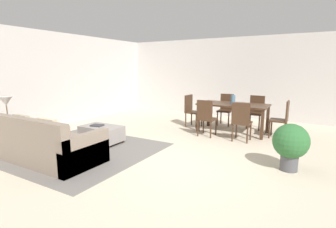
# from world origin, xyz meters

# --- Properties ---
(ground_plane) EXTENTS (10.80, 10.80, 0.00)m
(ground_plane) POSITION_xyz_m (0.00, 0.00, 0.00)
(ground_plane) COLOR beige
(wall_back) EXTENTS (9.00, 0.12, 2.70)m
(wall_back) POSITION_xyz_m (0.00, 5.00, 1.35)
(wall_back) COLOR beige
(wall_back) RESTS_ON ground_plane
(wall_left) EXTENTS (0.12, 11.00, 2.70)m
(wall_left) POSITION_xyz_m (-4.50, 0.50, 1.35)
(wall_left) COLOR beige
(wall_left) RESTS_ON ground_plane
(area_rug) EXTENTS (3.00, 2.80, 0.01)m
(area_rug) POSITION_xyz_m (-2.05, -0.34, 0.00)
(area_rug) COLOR slate
(area_rug) RESTS_ON ground_plane
(couch) EXTENTS (2.04, 1.00, 0.86)m
(couch) POSITION_xyz_m (-2.08, -1.04, 0.29)
(couch) COLOR gray
(couch) RESTS_ON ground_plane
(ottoman_table) EXTENTS (0.93, 0.57, 0.39)m
(ottoman_table) POSITION_xyz_m (-2.02, 0.30, 0.23)
(ottoman_table) COLOR gray
(ottoman_table) RESTS_ON ground_plane
(side_table) EXTENTS (0.40, 0.40, 0.58)m
(side_table) POSITION_xyz_m (-3.40, -0.98, 0.46)
(side_table) COLOR brown
(side_table) RESTS_ON ground_plane
(table_lamp) EXTENTS (0.26, 0.26, 0.53)m
(table_lamp) POSITION_xyz_m (-3.40, -0.98, 0.99)
(table_lamp) COLOR brown
(table_lamp) RESTS_ON side_table
(dining_table) EXTENTS (1.76, 0.89, 0.76)m
(dining_table) POSITION_xyz_m (0.27, 2.78, 0.67)
(dining_table) COLOR #422B1C
(dining_table) RESTS_ON ground_plane
(dining_chair_near_left) EXTENTS (0.41, 0.41, 0.92)m
(dining_chair_near_left) POSITION_xyz_m (-0.18, 2.00, 0.52)
(dining_chair_near_left) COLOR #422B1C
(dining_chair_near_left) RESTS_ON ground_plane
(dining_chair_near_right) EXTENTS (0.41, 0.41, 0.92)m
(dining_chair_near_right) POSITION_xyz_m (0.69, 1.99, 0.52)
(dining_chair_near_right) COLOR #422B1C
(dining_chair_near_right) RESTS_ON ground_plane
(dining_chair_far_left) EXTENTS (0.41, 0.41, 0.92)m
(dining_chair_far_left) POSITION_xyz_m (-0.17, 3.57, 0.52)
(dining_chair_far_left) COLOR #422B1C
(dining_chair_far_left) RESTS_ON ground_plane
(dining_chair_far_right) EXTENTS (0.42, 0.42, 0.92)m
(dining_chair_far_right) POSITION_xyz_m (0.70, 3.55, 0.52)
(dining_chair_far_right) COLOR #422B1C
(dining_chair_far_right) RESTS_ON ground_plane
(dining_chair_head_east) EXTENTS (0.40, 0.40, 0.92)m
(dining_chair_head_east) POSITION_xyz_m (1.48, 2.79, 0.52)
(dining_chair_head_east) COLOR #422B1C
(dining_chair_head_east) RESTS_ON ground_plane
(dining_chair_head_west) EXTENTS (0.43, 0.43, 0.92)m
(dining_chair_head_west) POSITION_xyz_m (-0.96, 2.83, 0.52)
(dining_chair_head_west) COLOR #422B1C
(dining_chair_head_west) RESTS_ON ground_plane
(vase_centerpiece) EXTENTS (0.11, 0.11, 0.23)m
(vase_centerpiece) POSITION_xyz_m (0.26, 2.76, 0.88)
(vase_centerpiece) COLOR slate
(vase_centerpiece) RESTS_ON dining_table
(book_on_ottoman) EXTENTS (0.29, 0.25, 0.03)m
(book_on_ottoman) POSITION_xyz_m (-2.10, 0.25, 0.41)
(book_on_ottoman) COLOR #333338
(book_on_ottoman) RESTS_ON ottoman_table
(potted_plant) EXTENTS (0.58, 0.58, 0.79)m
(potted_plant) POSITION_xyz_m (1.84, 0.70, 0.47)
(potted_plant) COLOR #4C4C51
(potted_plant) RESTS_ON ground_plane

